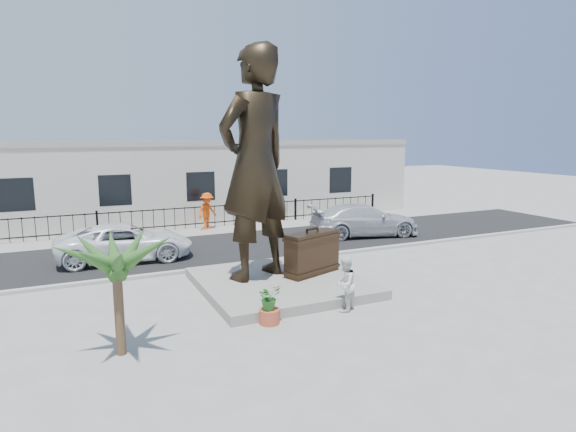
% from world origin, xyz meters
% --- Properties ---
extents(ground, '(100.00, 100.00, 0.00)m').
position_xyz_m(ground, '(0.00, 0.00, 0.00)').
color(ground, '#9E9991').
rests_on(ground, ground).
extents(street, '(40.00, 7.00, 0.01)m').
position_xyz_m(street, '(0.00, 8.00, 0.01)').
color(street, black).
rests_on(street, ground).
extents(curb, '(40.00, 0.25, 0.12)m').
position_xyz_m(curb, '(0.00, 4.50, 0.06)').
color(curb, '#A5A399').
rests_on(curb, ground).
extents(far_sidewalk, '(40.00, 2.50, 0.02)m').
position_xyz_m(far_sidewalk, '(0.00, 12.00, 0.01)').
color(far_sidewalk, '#9E9991').
rests_on(far_sidewalk, ground).
extents(plinth, '(5.20, 5.20, 0.30)m').
position_xyz_m(plinth, '(-0.50, 1.50, 0.15)').
color(plinth, gray).
rests_on(plinth, ground).
extents(fence, '(22.00, 0.10, 1.20)m').
position_xyz_m(fence, '(0.00, 12.80, 0.60)').
color(fence, black).
rests_on(fence, ground).
extents(building, '(28.00, 7.00, 4.40)m').
position_xyz_m(building, '(0.00, 17.00, 2.20)').
color(building, silver).
rests_on(building, ground).
extents(statue, '(3.23, 2.68, 7.58)m').
position_xyz_m(statue, '(-1.17, 2.04, 4.09)').
color(statue, black).
rests_on(statue, plinth).
extents(suitcase, '(2.18, 1.32, 1.46)m').
position_xyz_m(suitcase, '(0.71, 1.56, 1.03)').
color(suitcase, '#312214').
rests_on(suitcase, plinth).
extents(tourist, '(0.98, 0.96, 1.60)m').
position_xyz_m(tourist, '(0.28, -1.27, 0.80)').
color(tourist, white).
rests_on(tourist, ground).
extents(car_white, '(5.45, 2.78, 1.47)m').
position_xyz_m(car_white, '(-4.77, 7.35, 0.75)').
color(car_white, white).
rests_on(car_white, street).
extents(car_silver, '(5.82, 3.36, 1.59)m').
position_xyz_m(car_silver, '(6.68, 7.31, 0.80)').
color(car_silver, '#BBBDC0').
rests_on(car_silver, street).
extents(worker, '(1.46, 1.27, 1.96)m').
position_xyz_m(worker, '(-0.02, 12.25, 1.00)').
color(worker, '#E74D0C').
rests_on(worker, far_sidewalk).
extents(palm_tree, '(1.80, 1.80, 3.20)m').
position_xyz_m(palm_tree, '(-5.88, -1.49, 0.00)').
color(palm_tree, '#28511D').
rests_on(palm_tree, ground).
extents(planter, '(0.56, 0.56, 0.40)m').
position_xyz_m(planter, '(-2.06, -1.24, 0.20)').
color(planter, '#BB4C31').
rests_on(planter, ground).
extents(shrub, '(0.73, 0.67, 0.69)m').
position_xyz_m(shrub, '(-2.06, -1.24, 0.74)').
color(shrub, '#256520').
rests_on(shrub, planter).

